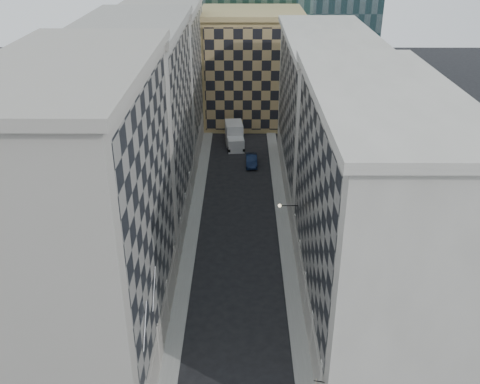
{
  "coord_description": "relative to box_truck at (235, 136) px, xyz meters",
  "views": [
    {
      "loc": [
        0.43,
        -23.1,
        31.53
      ],
      "look_at": [
        0.26,
        15.26,
        12.14
      ],
      "focal_mm": 40.0,
      "sensor_mm": 36.0,
      "label": 1
    }
  ],
  "objects": [
    {
      "name": "bldg_left_b",
      "position": [
        -10.1,
        -22.66,
        9.8
      ],
      "size": [
        10.8,
        22.8,
        22.7
      ],
      "color": "#98958D",
      "rests_on": "ground"
    },
    {
      "name": "flagpoles_left",
      "position": [
        -5.12,
        -49.66,
        6.48
      ],
      "size": [
        0.1,
        6.33,
        2.33
      ],
      "color": "gray",
      "rests_on": "ground"
    },
    {
      "name": "bldg_left_c",
      "position": [
        -10.1,
        -0.66,
        9.3
      ],
      "size": [
        10.8,
        22.8,
        21.7
      ],
      "color": "#9E998E",
      "rests_on": "ground"
    },
    {
      "name": "dark_car",
      "position": [
        2.56,
        -7.72,
        -0.77
      ],
      "size": [
        1.66,
        4.61,
        1.51
      ],
      "primitive_type": "imported",
      "rotation": [
        0.0,
        0.0,
        0.01
      ],
      "color": "#0F1B38",
      "rests_on": "ground"
    },
    {
      "name": "tan_block",
      "position": [
        2.78,
        12.24,
        7.91
      ],
      "size": [
        16.8,
        14.8,
        18.8
      ],
      "color": "tan",
      "rests_on": "ground"
    },
    {
      "name": "bldg_right_a",
      "position": [
        11.66,
        -40.66,
        8.8
      ],
      "size": [
        10.8,
        26.8,
        20.7
      ],
      "color": "#B0ABA1",
      "rests_on": "ground"
    },
    {
      "name": "sidewalk_west",
      "position": [
        -4.47,
        -25.66,
        -1.45
      ],
      "size": [
        1.5,
        100.0,
        0.15
      ],
      "primitive_type": "cube",
      "color": "gray",
      "rests_on": "ground"
    },
    {
      "name": "bracket_lamp",
      "position": [
        5.16,
        -31.66,
        4.68
      ],
      "size": [
        1.98,
        0.36,
        0.36
      ],
      "color": "black",
      "rests_on": "ground"
    },
    {
      "name": "bldg_left_a",
      "position": [
        -10.1,
        -44.66,
        10.3
      ],
      "size": [
        10.8,
        22.8,
        23.7
      ],
      "color": "#9E998E",
      "rests_on": "ground"
    },
    {
      "name": "box_truck",
      "position": [
        0.0,
        0.0,
        0.0
      ],
      "size": [
        3.22,
        6.6,
        3.5
      ],
      "rotation": [
        0.0,
        0.0,
        0.1
      ],
      "color": "silver",
      "rests_on": "ground"
    },
    {
      "name": "bldg_right_b",
      "position": [
        11.67,
        -13.66,
        8.33
      ],
      "size": [
        10.8,
        28.8,
        19.7
      ],
      "color": "#B0ABA1",
      "rests_on": "ground"
    },
    {
      "name": "sidewalk_east",
      "position": [
        6.03,
        -25.66,
        -1.45
      ],
      "size": [
        1.5,
        100.0,
        0.15
      ],
      "primitive_type": "cube",
      "color": "gray",
      "rests_on": "ground"
    }
  ]
}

